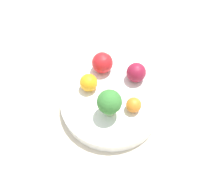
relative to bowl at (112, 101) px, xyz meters
The scene contains 8 objects.
ground_plane 0.04m from the bowl, ahead, with size 6.00×6.00×0.00m, color gray.
table_surface 0.03m from the bowl, ahead, with size 1.20×1.20×0.02m.
bowl is the anchor object (origin of this frame).
broccoli 0.07m from the bowl, 48.79° to the left, with size 0.05×0.05×0.07m.
apple_red 0.10m from the bowl, 108.02° to the right, with size 0.05×0.05×0.05m.
apple_green 0.09m from the bowl, behind, with size 0.05×0.05×0.05m.
orange_front 0.07m from the bowl, 113.26° to the left, with size 0.03×0.03×0.03m.
orange_back 0.07m from the bowl, 60.36° to the right, with size 0.04×0.04×0.04m.
Camera 1 is at (0.15, 0.23, 0.49)m, focal length 35.00 mm.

